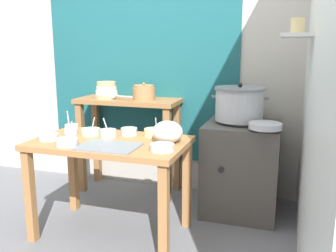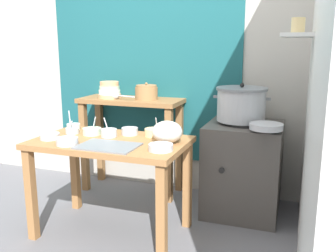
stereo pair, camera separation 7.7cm
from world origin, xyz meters
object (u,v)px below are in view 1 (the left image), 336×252
at_px(steamer_pot, 239,104).
at_px(prep_bowl_3, 71,131).
at_px(ladle, 114,96).
at_px(stove_block, 241,167).
at_px(wide_pan, 265,126).
at_px(prep_bowl_2, 129,131).
at_px(prep_bowl_6, 67,142).
at_px(prep_bowl_0, 49,137).
at_px(prep_table, 110,155).
at_px(prep_bowl_5, 154,132).
at_px(prep_bowl_1, 91,131).
at_px(back_shelf_table, 129,122).
at_px(clay_pot, 144,92).
at_px(serving_tray, 109,147).
at_px(prep_bowl_7, 108,133).
at_px(prep_bowl_4, 162,147).
at_px(prep_bowl_8, 72,127).
at_px(plastic_bag, 168,132).
at_px(bowl_stack_enamel, 107,91).

relative_size(steamer_pot, prep_bowl_3, 2.65).
bearing_deg(ladle, stove_block, -2.32).
height_order(ladle, wide_pan, ladle).
bearing_deg(steamer_pot, prep_bowl_2, -145.60).
bearing_deg(prep_bowl_6, prep_bowl_0, 156.52).
distance_m(prep_table, prep_bowl_5, 0.36).
bearing_deg(prep_bowl_1, prep_table, -25.65).
xyz_separation_m(prep_table, steamer_pot, (0.82, 0.71, 0.31)).
height_order(back_shelf_table, clay_pot, clay_pot).
bearing_deg(prep_table, prep_bowl_5, 39.92).
xyz_separation_m(serving_tray, prep_bowl_7, (-0.13, 0.25, 0.03)).
height_order(stove_block, steamer_pot, steamer_pot).
height_order(wide_pan, prep_bowl_1, prep_bowl_1).
bearing_deg(prep_table, back_shelf_table, 104.90).
xyz_separation_m(prep_bowl_1, prep_bowl_4, (0.65, -0.24, -0.00)).
xyz_separation_m(prep_bowl_4, prep_bowl_7, (-0.49, 0.22, 0.01)).
bearing_deg(prep_bowl_4, wide_pan, 44.39).
relative_size(prep_bowl_4, prep_bowl_5, 1.09).
xyz_separation_m(clay_pot, wide_pan, (1.11, -0.37, -0.16)).
bearing_deg(prep_bowl_2, prep_bowl_5, 6.53).
relative_size(serving_tray, prep_bowl_3, 2.30).
relative_size(prep_bowl_0, prep_bowl_1, 1.00).
height_order(prep_bowl_4, prep_bowl_8, prep_bowl_8).
bearing_deg(wide_pan, serving_tray, -147.22).
relative_size(prep_bowl_2, prep_bowl_4, 0.77).
height_order(plastic_bag, prep_bowl_7, plastic_bag).
xyz_separation_m(wide_pan, prep_bowl_0, (-1.47, -0.58, -0.06)).
xyz_separation_m(prep_table, prep_bowl_5, (0.26, 0.22, 0.14)).
bearing_deg(prep_bowl_1, prep_bowl_0, -133.50).
distance_m(prep_table, prep_bowl_6, 0.33).
bearing_deg(ladle, prep_bowl_6, -83.16).
height_order(plastic_bag, prep_bowl_6, prep_bowl_6).
xyz_separation_m(back_shelf_table, wide_pan, (1.27, -0.37, 0.12)).
relative_size(wide_pan, prep_bowl_5, 1.66).
xyz_separation_m(prep_table, serving_tray, (0.08, -0.17, 0.12)).
distance_m(stove_block, prep_bowl_5, 0.85).
bearing_deg(prep_bowl_7, ladle, 112.53).
bearing_deg(prep_bowl_5, prep_bowl_1, -166.00).
distance_m(clay_pot, prep_bowl_2, 0.68).
relative_size(prep_bowl_2, prep_bowl_5, 0.85).
bearing_deg(wide_pan, prep_bowl_7, -161.06).
xyz_separation_m(prep_bowl_1, prep_bowl_6, (-0.00, -0.32, -0.00)).
bearing_deg(prep_bowl_1, bowl_stack_enamel, 107.17).
distance_m(plastic_bag, wide_pan, 0.74).
xyz_separation_m(plastic_bag, prep_bowl_7, (-0.47, 0.01, -0.04)).
bearing_deg(prep_bowl_5, prep_table, -140.08).
xyz_separation_m(prep_table, bowl_stack_enamel, (-0.42, 0.79, 0.36)).
height_order(stove_block, prep_bowl_0, stove_block).
relative_size(clay_pot, ladle, 0.80).
bearing_deg(ladle, steamer_pot, -1.40).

